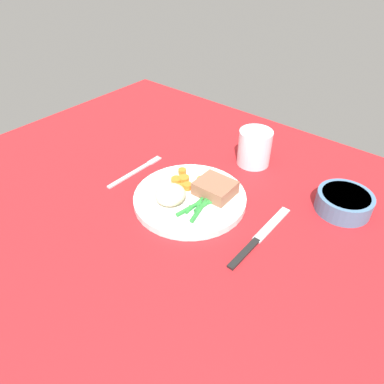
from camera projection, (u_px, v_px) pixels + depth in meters
dining_table at (190, 205)px, 76.47cm from camera, size 120.00×90.00×2.00cm
dinner_plate at (192, 199)px, 75.27cm from camera, size 23.98×23.98×1.60cm
meat_portion at (215, 188)px, 74.55cm from camera, size 8.01×7.00×2.87cm
mashed_potatoes at (170, 194)px, 72.11cm from camera, size 6.23×6.47×3.71cm
carrot_slices at (186, 180)px, 78.29cm from camera, size 7.49×7.14×1.24cm
green_beans at (199, 206)px, 71.46cm from camera, size 4.32×9.14×0.89cm
fork at (135, 172)px, 84.33cm from camera, size 1.44×16.60×0.40cm
knife at (259, 238)px, 66.94cm from camera, size 1.70×20.50×0.64cm
water_glass at (254, 150)px, 85.53cm from camera, size 8.00×8.00×8.72cm
salad_bowl at (344, 201)px, 72.26cm from camera, size 11.21×11.21×4.01cm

